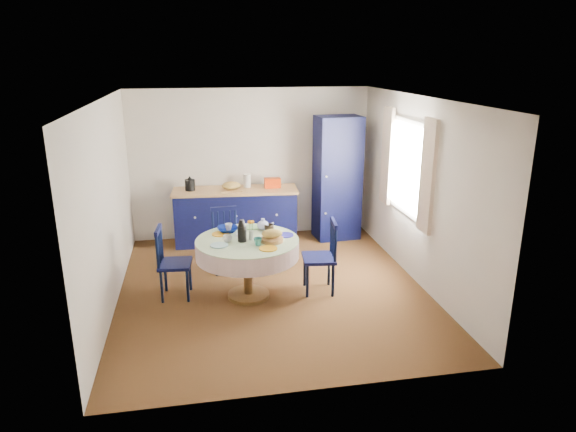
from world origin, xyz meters
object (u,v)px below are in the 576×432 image
mug_c (269,228)px  mug_d (229,227)px  cobalt_bowl (228,229)px  mug_a (227,239)px  chair_left (172,262)px  chair_right (322,256)px  pantry_cabinet (337,178)px  chair_far (226,239)px  kitchen_counter (236,215)px  mug_b (258,242)px  dining_table (248,249)px

mug_c → mug_d: bearing=163.4°
cobalt_bowl → mug_c: bearing=-9.0°
mug_a → chair_left: bearing=162.0°
chair_right → pantry_cabinet: bearing=166.0°
chair_far → pantry_cabinet: bearing=26.2°
pantry_cabinet → cobalt_bowl: 2.60m
mug_c → mug_d: (-0.52, 0.15, -0.00)m
kitchen_counter → mug_b: size_ratio=20.40×
dining_table → mug_c: 0.43m
dining_table → chair_far: 0.99m
kitchen_counter → chair_left: bearing=-113.3°
dining_table → chair_left: bearing=169.2°
mug_b → cobalt_bowl: (-0.33, 0.56, -0.01)m
mug_b → cobalt_bowl: mug_b is taller
pantry_cabinet → chair_left: size_ratio=2.19×
mug_b → chair_far: bearing=105.4°
cobalt_bowl → pantry_cabinet: bearing=41.1°
pantry_cabinet → dining_table: (-1.73, -2.04, -0.37)m
dining_table → mug_a: (-0.26, -0.04, 0.17)m
dining_table → chair_right: dining_table is taller
pantry_cabinet → chair_far: pantry_cabinet is taller
chair_far → mug_b: (0.32, -1.17, 0.37)m
kitchen_counter → dining_table: 2.10m
chair_right → mug_c: size_ratio=7.74×
mug_a → cobalt_bowl: bearing=85.3°
chair_far → cobalt_bowl: bearing=-93.6°
chair_left → mug_c: size_ratio=7.51×
dining_table → mug_a: bearing=-170.4°
kitchen_counter → dining_table: bearing=-86.6°
dining_table → mug_b: dining_table is taller
mug_a → cobalt_bowl: (0.03, 0.38, -0.01)m
dining_table → cobalt_bowl: (-0.23, 0.34, 0.16)m
dining_table → mug_d: (-0.21, 0.41, 0.17)m
mug_b → mug_c: (0.21, 0.48, 0.00)m
pantry_cabinet → chair_far: bearing=-154.6°
chair_right → mug_c: 0.78m
chair_far → mug_a: bearing=-95.3°
pantry_cabinet → mug_d: 2.54m
dining_table → cobalt_bowl: bearing=124.0°
kitchen_counter → mug_d: size_ratio=21.50×
dining_table → chair_right: 0.98m
chair_left → cobalt_bowl: bearing=-73.0°
chair_right → mug_c: bearing=-104.6°
chair_far → mug_b: size_ratio=9.05×
pantry_cabinet → mug_c: size_ratio=16.41×
pantry_cabinet → mug_b: 2.80m
mug_a → mug_c: mug_c is taller
pantry_cabinet → mug_a: pantry_cabinet is taller
dining_table → mug_b: 0.30m
mug_c → dining_table: bearing=-140.7°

